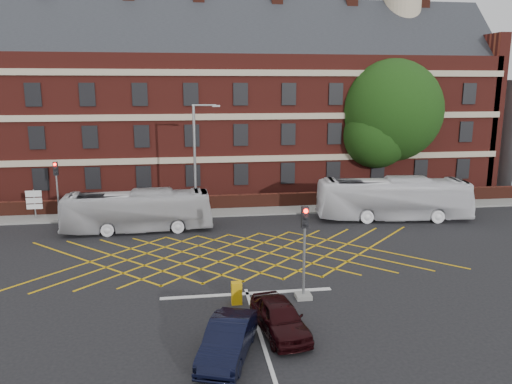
{
  "coord_description": "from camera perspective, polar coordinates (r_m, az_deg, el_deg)",
  "views": [
    {
      "loc": [
        -2.74,
        -24.98,
        9.45
      ],
      "look_at": [
        1.15,
        1.5,
        3.75
      ],
      "focal_mm": 35.0,
      "sensor_mm": 36.0,
      "label": 1
    }
  ],
  "objects": [
    {
      "name": "car_navy",
      "position": [
        18.4,
        -3.23,
        -16.49
      ],
      "size": [
        2.63,
        4.29,
        1.34
      ],
      "primitive_type": "imported",
      "rotation": [
        0.0,
        0.0,
        -0.33
      ],
      "color": "black",
      "rests_on": "ground"
    },
    {
      "name": "victorian_building",
      "position": [
        47.1,
        -4.78,
        10.01
      ],
      "size": [
        51.0,
        12.17,
        20.4
      ],
      "color": "maroon",
      "rests_on": "ground"
    },
    {
      "name": "deciduous_tree",
      "position": [
        45.23,
        15.02,
        8.2
      ],
      "size": [
        8.86,
        8.86,
        11.8
      ],
      "color": "black",
      "rests_on": "ground"
    },
    {
      "name": "bus_right",
      "position": [
        37.14,
        15.42,
        -0.75
      ],
      "size": [
        11.15,
        3.98,
        3.04
      ],
      "primitive_type": "imported",
      "rotation": [
        0.0,
        0.0,
        1.44
      ],
      "color": "silver",
      "rests_on": "ground"
    },
    {
      "name": "boundary_wall",
      "position": [
        39.11,
        -4.11,
        -1.17
      ],
      "size": [
        56.0,
        0.5,
        1.1
      ],
      "primitive_type": "cube",
      "color": "#491D13",
      "rests_on": "ground"
    },
    {
      "name": "traffic_light_near",
      "position": [
        22.63,
        5.51,
        -7.89
      ],
      "size": [
        0.7,
        0.7,
        4.27
      ],
      "color": "slate",
      "rests_on": "ground"
    },
    {
      "name": "ground",
      "position": [
        26.85,
        -1.98,
        -8.59
      ],
      "size": [
        120.0,
        120.0,
        0.0
      ],
      "primitive_type": "plane",
      "color": "black",
      "rests_on": "ground"
    },
    {
      "name": "street_lamp",
      "position": [
        34.24,
        -6.82,
        0.72
      ],
      "size": [
        2.25,
        1.0,
        8.26
      ],
      "color": "slate",
      "rests_on": "ground"
    },
    {
      "name": "centre_line",
      "position": [
        17.92,
        1.82,
        -19.77
      ],
      "size": [
        0.15,
        14.0,
        0.02
      ],
      "primitive_type": "cube",
      "color": "silver",
      "rests_on": "ground"
    },
    {
      "name": "direction_signs",
      "position": [
        39.19,
        -24.03,
        -0.92
      ],
      "size": [
        1.1,
        0.16,
        2.2
      ],
      "color": "gray",
      "rests_on": "ground"
    },
    {
      "name": "traffic_light_far",
      "position": [
        37.89,
        -21.69,
        -0.55
      ],
      "size": [
        0.7,
        0.7,
        4.27
      ],
      "color": "slate",
      "rests_on": "ground"
    },
    {
      "name": "stop_line",
      "position": [
        23.62,
        -1.01,
        -11.53
      ],
      "size": [
        8.0,
        0.3,
        0.02
      ],
      "primitive_type": "cube",
      "color": "silver",
      "rests_on": "ground"
    },
    {
      "name": "bus_left",
      "position": [
        33.88,
        -13.37,
        -2.12
      ],
      "size": [
        9.82,
        2.52,
        2.72
      ],
      "primitive_type": "imported",
      "rotation": [
        0.0,
        0.0,
        1.6
      ],
      "color": "#BAB9BD",
      "rests_on": "ground"
    },
    {
      "name": "box_junction_hatching",
      "position": [
        28.72,
        -2.43,
        -7.19
      ],
      "size": [
        8.22,
        8.22,
        0.02
      ],
      "primitive_type": "cube",
      "rotation": [
        0.0,
        0.0,
        0.79
      ],
      "color": "#CC990C",
      "rests_on": "ground"
    },
    {
      "name": "utility_cabinet",
      "position": [
        22.45,
        -2.23,
        -11.47
      ],
      "size": [
        0.46,
        0.38,
        1.0
      ],
      "primitive_type": "cube",
      "color": "#C6920B",
      "rests_on": "ground"
    },
    {
      "name": "car_maroon",
      "position": [
        19.97,
        2.72,
        -14.1
      ],
      "size": [
        2.14,
        4.07,
        1.32
      ],
      "primitive_type": "imported",
      "rotation": [
        0.0,
        0.0,
        0.16
      ],
      "color": "black",
      "rests_on": "ground"
    },
    {
      "name": "far_pavement",
      "position": [
        38.25,
        -3.99,
        -2.22
      ],
      "size": [
        60.0,
        3.0,
        0.12
      ],
      "primitive_type": "cube",
      "color": "slate",
      "rests_on": "ground"
    }
  ]
}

